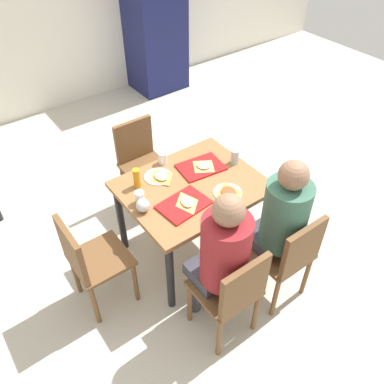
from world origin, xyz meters
TOP-DOWN VIEW (x-y plane):
  - ground_plane at (0.00, 0.00)m, footprint 10.00×10.00m
  - main_table at (0.00, 0.00)m, footprint 1.07×0.87m
  - chair_near_left at (-0.27, -0.82)m, footprint 0.40×0.40m
  - chair_near_right at (0.27, -0.82)m, footprint 0.40×0.40m
  - chair_far_side at (0.00, 0.82)m, footprint 0.40×0.40m
  - chair_left_end at (-0.92, 0.00)m, footprint 0.40×0.40m
  - person_in_red at (-0.27, -0.68)m, footprint 0.32×0.42m
  - person_in_brown_jacket at (0.27, -0.68)m, footprint 0.32×0.42m
  - tray_red_near at (-0.19, -0.15)m, footprint 0.39×0.30m
  - tray_red_far at (0.19, 0.13)m, footprint 0.39×0.30m
  - paper_plate_center at (-0.16, 0.24)m, footprint 0.22×0.22m
  - paper_plate_near_edge at (0.16, -0.24)m, footprint 0.22×0.22m
  - pizza_slice_a at (-0.16, -0.16)m, footprint 0.17×0.21m
  - pizza_slice_b at (0.20, 0.11)m, footprint 0.19×0.20m
  - pizza_slice_c at (-0.15, 0.21)m, footprint 0.16×0.19m
  - pizza_slice_d at (0.16, -0.26)m, footprint 0.23×0.25m
  - plastic_cup_a at (-0.03, 0.37)m, footprint 0.07×0.07m
  - plastic_cup_b at (0.03, -0.37)m, footprint 0.07×0.07m
  - plastic_cup_c at (-0.43, 0.07)m, footprint 0.07×0.07m
  - soda_can at (0.45, 0.02)m, footprint 0.07×0.07m
  - condiment_bottle at (-0.35, 0.24)m, footprint 0.06×0.06m
  - foil_bundle at (-0.45, -0.02)m, footprint 0.10×0.10m
  - drink_fridge at (1.48, 2.85)m, footprint 0.70×0.60m

SIDE VIEW (x-z plane):
  - ground_plane at x=0.00m, z-range -0.02..0.00m
  - chair_near_left at x=-0.27m, z-range 0.08..0.95m
  - chair_near_right at x=0.27m, z-range 0.08..0.95m
  - chair_far_side at x=0.00m, z-range 0.08..0.95m
  - chair_left_end at x=-0.92m, z-range 0.08..0.95m
  - main_table at x=0.00m, z-range 0.27..1.02m
  - paper_plate_center at x=-0.16m, z-range 0.74..0.75m
  - paper_plate_near_edge at x=0.16m, z-range 0.74..0.75m
  - tray_red_near at x=-0.19m, z-range 0.74..0.76m
  - tray_red_far at x=0.19m, z-range 0.74..0.76m
  - person_in_red at x=-0.27m, z-range 0.12..1.40m
  - person_in_brown_jacket at x=0.27m, z-range 0.12..1.40m
  - pizza_slice_c at x=-0.15m, z-range 0.75..0.77m
  - pizza_slice_d at x=0.16m, z-range 0.75..0.77m
  - pizza_slice_a at x=-0.16m, z-range 0.76..0.78m
  - pizza_slice_b at x=0.20m, z-range 0.76..0.78m
  - plastic_cup_a at x=-0.03m, z-range 0.74..0.84m
  - plastic_cup_b at x=0.03m, z-range 0.74..0.84m
  - plastic_cup_c at x=-0.43m, z-range 0.74..0.84m
  - foil_bundle at x=-0.45m, z-range 0.74..0.84m
  - soda_can at x=0.45m, z-range 0.74..0.87m
  - condiment_bottle at x=-0.35m, z-range 0.74..0.90m
  - drink_fridge at x=1.48m, z-range 0.00..1.90m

